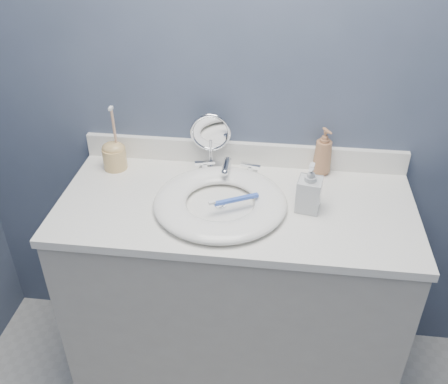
% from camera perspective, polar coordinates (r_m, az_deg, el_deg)
% --- Properties ---
extents(back_wall, '(2.20, 0.02, 2.40)m').
position_cam_1_polar(back_wall, '(1.80, 2.44, 12.27)').
color(back_wall, '#3F4A5F').
rests_on(back_wall, ground).
extents(vanity_cabinet, '(1.20, 0.55, 0.85)m').
position_cam_1_polar(vanity_cabinet, '(2.00, 1.19, -11.91)').
color(vanity_cabinet, '#B6B2A6').
rests_on(vanity_cabinet, ground).
extents(countertop, '(1.22, 0.57, 0.03)m').
position_cam_1_polar(countertop, '(1.72, 1.36, -1.61)').
color(countertop, white).
rests_on(countertop, vanity_cabinet).
extents(backsplash, '(1.22, 0.02, 0.09)m').
position_cam_1_polar(backsplash, '(1.91, 2.21, 4.43)').
color(backsplash, white).
rests_on(backsplash, countertop).
extents(basin, '(0.45, 0.45, 0.04)m').
position_cam_1_polar(basin, '(1.68, -0.43, -1.13)').
color(basin, white).
rests_on(basin, countertop).
extents(drain, '(0.04, 0.04, 0.01)m').
position_cam_1_polar(drain, '(1.69, -0.43, -1.55)').
color(drain, silver).
rests_on(drain, countertop).
extents(faucet, '(0.25, 0.13, 0.07)m').
position_cam_1_polar(faucet, '(1.84, 0.37, 2.59)').
color(faucet, silver).
rests_on(faucet, countertop).
extents(makeup_mirror, '(0.15, 0.09, 0.22)m').
position_cam_1_polar(makeup_mirror, '(1.85, -1.54, 6.12)').
color(makeup_mirror, silver).
rests_on(makeup_mirror, countertop).
extents(soap_bottle_amber, '(0.10, 0.10, 0.18)m').
position_cam_1_polar(soap_bottle_amber, '(1.86, 11.28, 4.58)').
color(soap_bottle_amber, '#A56F4A').
rests_on(soap_bottle_amber, countertop).
extents(soap_bottle_clear, '(0.09, 0.09, 0.17)m').
position_cam_1_polar(soap_bottle_clear, '(1.65, 9.76, 0.53)').
color(soap_bottle_clear, silver).
rests_on(soap_bottle_clear, countertop).
extents(toothbrush_holder, '(0.09, 0.09, 0.25)m').
position_cam_1_polar(toothbrush_holder, '(1.92, -12.43, 4.22)').
color(toothbrush_holder, tan).
rests_on(toothbrush_holder, countertop).
extents(toothbrush_lying, '(0.16, 0.09, 0.02)m').
position_cam_1_polar(toothbrush_lying, '(1.64, 1.20, -0.91)').
color(toothbrush_lying, blue).
rests_on(toothbrush_lying, basin).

